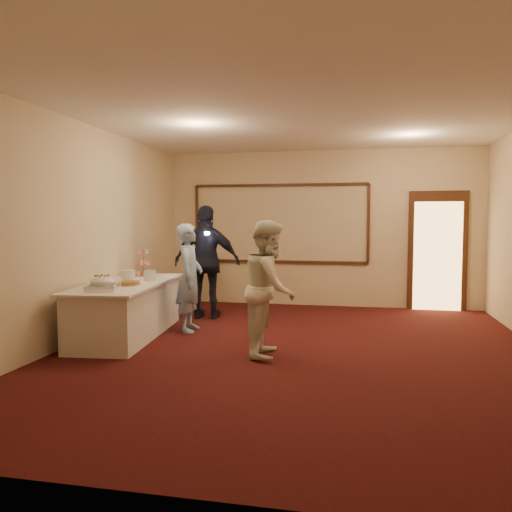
{
  "coord_description": "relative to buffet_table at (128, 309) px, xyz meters",
  "views": [
    {
      "loc": [
        0.71,
        -6.21,
        1.64
      ],
      "look_at": [
        -0.71,
        0.71,
        1.15
      ],
      "focal_mm": 35.0,
      "sensor_mm": 36.0,
      "label": 1
    }
  ],
  "objects": [
    {
      "name": "buffet_table",
      "position": [
        0.0,
        0.0,
        0.0
      ],
      "size": [
        1.23,
        2.61,
        0.77
      ],
      "color": "silver",
      "rests_on": "floor"
    },
    {
      "name": "plate_stack_a",
      "position": [
        -0.01,
        0.06,
        0.47
      ],
      "size": [
        0.2,
        0.2,
        0.17
      ],
      "color": "white",
      "rests_on": "buffet_table"
    },
    {
      "name": "tart",
      "position": [
        0.2,
        -0.32,
        0.41
      ],
      "size": [
        0.29,
        0.29,
        0.06
      ],
      "color": "white",
      "rests_on": "buffet_table"
    },
    {
      "name": "man",
      "position": [
        0.77,
        0.48,
        0.42
      ],
      "size": [
        0.44,
        0.62,
        1.61
      ],
      "primitive_type": "imported",
      "rotation": [
        0.0,
        0.0,
        1.68
      ],
      "color": "#86A5CC",
      "rests_on": "floor"
    },
    {
      "name": "floor",
      "position": [
        2.51,
        -0.35,
        -0.39
      ],
      "size": [
        7.0,
        7.0,
        0.0
      ],
      "primitive_type": "plane",
      "color": "black",
      "rests_on": "ground"
    },
    {
      "name": "woman",
      "position": [
        2.17,
        -0.6,
        0.44
      ],
      "size": [
        0.66,
        0.83,
        1.66
      ],
      "primitive_type": "imported",
      "rotation": [
        0.0,
        0.0,
        1.61
      ],
      "color": "white",
      "rests_on": "floor"
    },
    {
      "name": "pavlova_tray",
      "position": [
        0.04,
        -0.79,
        0.46
      ],
      "size": [
        0.48,
        0.54,
        0.18
      ],
      "color": "#BABEC2",
      "rests_on": "buffet_table"
    },
    {
      "name": "plate_stack_b",
      "position": [
        0.23,
        0.28,
        0.46
      ],
      "size": [
        0.18,
        0.18,
        0.15
      ],
      "color": "white",
      "rests_on": "buffet_table"
    },
    {
      "name": "room_walls",
      "position": [
        2.51,
        -0.35,
        1.64
      ],
      "size": [
        6.04,
        7.04,
        3.02
      ],
      "color": "beige",
      "rests_on": "floor"
    },
    {
      "name": "guest",
      "position": [
        0.72,
        1.49,
        0.57
      ],
      "size": [
        1.14,
        0.52,
        1.91
      ],
      "primitive_type": "imported",
      "rotation": [
        0.0,
        0.0,
        3.19
      ],
      "color": "black",
      "rests_on": "floor"
    },
    {
      "name": "camera_flash",
      "position": [
        0.81,
        1.22,
        1.06
      ],
      "size": [
        0.08,
        0.05,
        0.05
      ],
      "primitive_type": "cube",
      "rotation": [
        0.0,
        0.0,
        0.16
      ],
      "color": "white",
      "rests_on": "guest"
    },
    {
      "name": "wall_molding",
      "position": [
        1.71,
        3.12,
        1.21
      ],
      "size": [
        3.45,
        0.04,
        1.55
      ],
      "color": "#361910",
      "rests_on": "room_walls"
    },
    {
      "name": "doorway",
      "position": [
        4.66,
        3.11,
        0.69
      ],
      "size": [
        1.05,
        0.07,
        2.2
      ],
      "color": "#361910",
      "rests_on": "floor"
    },
    {
      "name": "cupcake_stand",
      "position": [
        -0.14,
        0.87,
        0.55
      ],
      "size": [
        0.32,
        0.32,
        0.47
      ],
      "color": "#D64C71",
      "rests_on": "buffet_table"
    }
  ]
}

